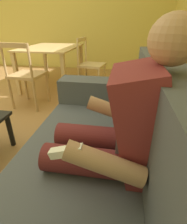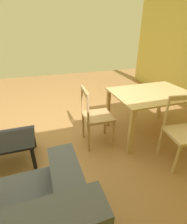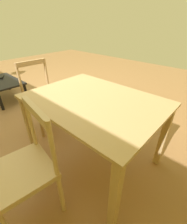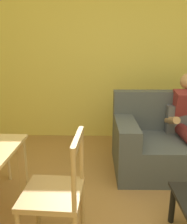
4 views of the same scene
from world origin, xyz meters
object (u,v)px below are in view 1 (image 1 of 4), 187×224
Objects in this scene: couch at (105,168)px; dining_chair_near_wall at (91,65)px; dining_chair_facing_couch at (27,76)px; dining_table at (52,53)px; person_lounging at (114,133)px.

dining_chair_near_wall is (-2.40, -0.58, 0.12)m from couch.
dining_chair_facing_couch is at bearing -37.47° from dining_chair_near_wall.
dining_table is 1.37× the size of dining_chair_near_wall.
person_lounging is at bearing 29.24° from dining_table.
dining_chair_facing_couch is at bearing -0.09° from dining_table.
couch is 2.11× the size of dining_chair_near_wall.
person_lounging is 2.50m from dining_chair_near_wall.
person_lounging is 1.29× the size of dining_chair_facing_couch.
person_lounging is 1.99m from dining_chair_facing_couch.
couch is at bearing 13.49° from dining_chair_near_wall.
dining_chair_near_wall reaches higher than dining_table.
person_lounging is 2.76m from dining_table.
person_lounging is 1.30× the size of dining_chair_near_wall.
couch is 2.75m from dining_table.
person_lounging reaches higher than couch.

